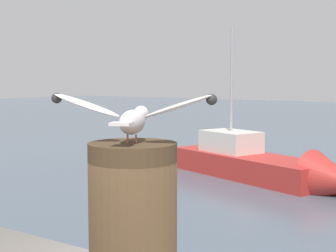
% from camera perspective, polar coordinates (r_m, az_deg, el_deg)
% --- Properties ---
extents(mooring_post, '(0.36, 0.36, 0.78)m').
position_cam_1_polar(mooring_post, '(2.20, -3.85, -11.94)').
color(mooring_post, '#4C3823').
rests_on(mooring_post, harbor_quay).
extents(seagull, '(0.66, 0.39, 0.21)m').
position_cam_1_polar(seagull, '(2.11, -3.91, 1.25)').
color(seagull, '#C66C60').
rests_on(seagull, mooring_post).
extents(boat_red, '(6.35, 3.42, 4.65)m').
position_cam_1_polar(boat_red, '(14.59, 10.98, -4.36)').
color(boat_red, '#B72D28').
rests_on(boat_red, ground_plane).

